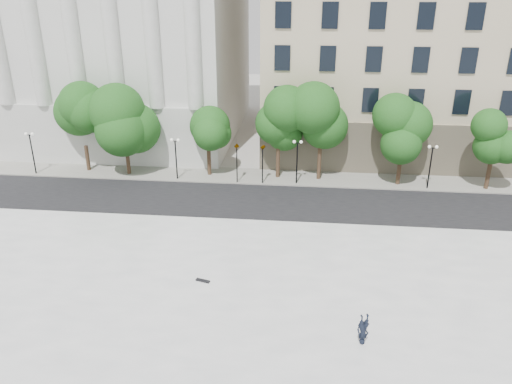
# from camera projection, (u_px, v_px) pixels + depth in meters

# --- Properties ---
(ground) EXTENTS (160.00, 160.00, 0.00)m
(ground) POSITION_uv_depth(u_px,v_px,m) (171.00, 348.00, 25.06)
(ground) COLOR #B0ADA6
(ground) RESTS_ON ground
(plaza) EXTENTS (44.00, 22.00, 0.45)m
(plaza) POSITION_uv_depth(u_px,v_px,m) (185.00, 308.00, 27.72)
(plaza) COLOR white
(plaza) RESTS_ON ground
(street) EXTENTS (60.00, 8.00, 0.02)m
(street) POSITION_uv_depth(u_px,v_px,m) (227.00, 202.00, 41.54)
(street) COLOR black
(street) RESTS_ON ground
(far_sidewalk) EXTENTS (60.00, 4.00, 0.12)m
(far_sidewalk) POSITION_uv_depth(u_px,v_px,m) (237.00, 176.00, 47.02)
(far_sidewalk) COLOR gray
(far_sidewalk) RESTS_ON ground
(building_west) EXTENTS (31.50, 27.65, 25.60)m
(building_west) POSITION_uv_depth(u_px,v_px,m) (105.00, 20.00, 56.96)
(building_west) COLOR silver
(building_west) RESTS_ON ground
(building_east) EXTENTS (36.00, 26.15, 23.00)m
(building_east) POSITION_uv_depth(u_px,v_px,m) (435.00, 39.00, 54.49)
(building_east) COLOR #C7B498
(building_east) RESTS_ON ground
(traffic_light_west) EXTENTS (0.56, 1.96, 4.28)m
(traffic_light_west) POSITION_uv_depth(u_px,v_px,m) (237.00, 144.00, 43.99)
(traffic_light_west) COLOR black
(traffic_light_west) RESTS_ON ground
(traffic_light_east) EXTENTS (1.11, 1.80, 4.23)m
(traffic_light_east) POSITION_uv_depth(u_px,v_px,m) (263.00, 145.00, 43.79)
(traffic_light_east) COLOR black
(traffic_light_east) RESTS_ON ground
(person_lying) EXTENTS (1.09, 1.80, 0.46)m
(person_lying) POSITION_uv_depth(u_px,v_px,m) (362.00, 339.00, 24.60)
(person_lying) COLOR black
(person_lying) RESTS_ON plaza
(skateboard) EXTENTS (0.90, 0.46, 0.09)m
(skateboard) POSITION_uv_depth(u_px,v_px,m) (203.00, 281.00, 29.76)
(skateboard) COLOR black
(skateboard) RESTS_ON plaza
(street_trees) EXTENTS (40.62, 4.86, 7.92)m
(street_trees) POSITION_uv_depth(u_px,v_px,m) (248.00, 124.00, 44.66)
(street_trees) COLOR #382619
(street_trees) RESTS_ON ground
(lamp_posts) EXTENTS (37.19, 0.28, 4.14)m
(lamp_posts) POSITION_uv_depth(u_px,v_px,m) (230.00, 152.00, 44.69)
(lamp_posts) COLOR black
(lamp_posts) RESTS_ON ground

